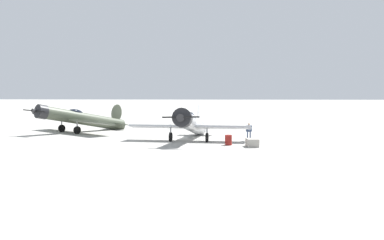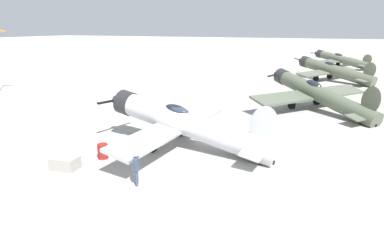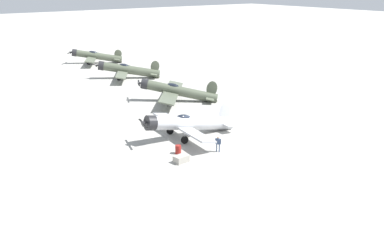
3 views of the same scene
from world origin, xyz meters
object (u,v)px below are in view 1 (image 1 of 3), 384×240
Objects in this scene: airplane_foreground at (191,123)px; fuel_drum at (228,140)px; equipment_crate at (252,143)px; airplane_mid_apron at (80,119)px; ground_crew_mechanic at (249,130)px.

fuel_drum is (3.29, -3.52, -1.09)m from airplane_foreground.
equipment_crate is 2.10m from fuel_drum.
airplane_mid_apron is 7.26× the size of equipment_crate.
airplane_foreground is 7.09× the size of ground_crew_mechanic.
equipment_crate is 1.72× the size of fuel_drum.
airplane_foreground reaches higher than ground_crew_mechanic.
airplane_mid_apron reaches higher than fuel_drum.
airplane_foreground is at bearing 133.03° from fuel_drum.
airplane_foreground reaches higher than fuel_drum.
airplane_foreground is 4.94m from fuel_drum.
airplane_mid_apron reaches higher than equipment_crate.
ground_crew_mechanic is (5.21, -0.12, -0.55)m from airplane_foreground.
equipment_crate is at bearing -26.79° from fuel_drum.
airplane_foreground reaches higher than equipment_crate.
airplane_mid_apron is 12.50× the size of fuel_drum.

